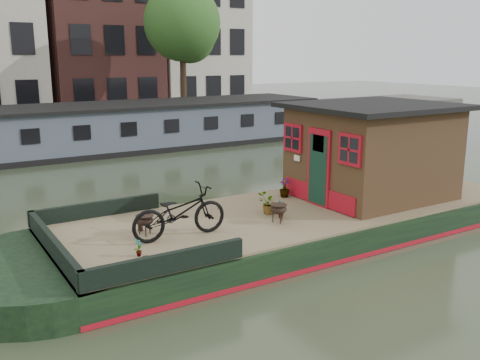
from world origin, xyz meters
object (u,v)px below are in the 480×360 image
potted_plant_a (281,209)px  brazier_front (278,214)px  cabin (372,150)px  brazier_rear (145,225)px  bicycle (179,212)px

potted_plant_a → brazier_front: brazier_front is taller
cabin → brazier_front: bearing=-169.4°
cabin → brazier_front: size_ratio=9.50×
brazier_front → brazier_rear: (-2.82, 0.78, -0.00)m
brazier_rear → cabin: bearing=-1.3°
brazier_front → potted_plant_a: bearing=46.4°
bicycle → potted_plant_a: 2.55m
brazier_front → brazier_rear: bearing=164.5°
bicycle → brazier_front: size_ratio=4.78×
bicycle → brazier_front: 2.31m
bicycle → brazier_rear: (-0.54, 0.52, -0.32)m
brazier_front → brazier_rear: size_ratio=1.00×
potted_plant_a → brazier_rear: bearing=170.5°
potted_plant_a → brazier_rear: size_ratio=0.99×
cabin → bicycle: cabin is taller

